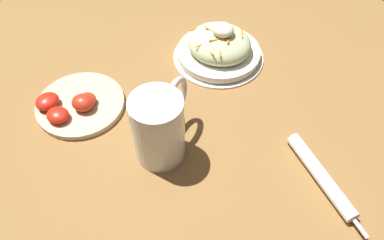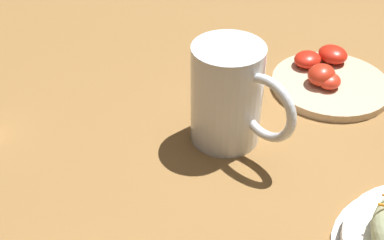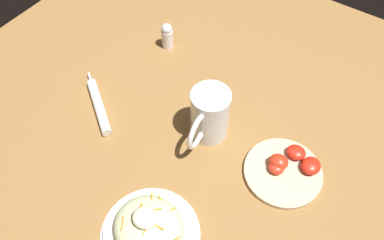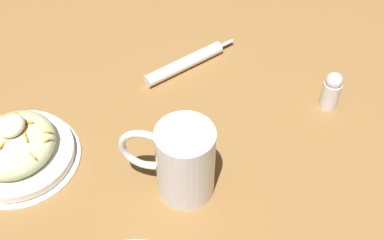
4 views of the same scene
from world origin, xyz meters
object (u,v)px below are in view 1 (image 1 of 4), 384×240
at_px(salad_plate, 219,47).
at_px(beer_mug, 159,130).
at_px(napkin_roll, 321,176).
at_px(tomato_plate, 76,104).

height_order(salad_plate, beer_mug, beer_mug).
relative_size(salad_plate, napkin_roll, 1.12).
bearing_deg(tomato_plate, napkin_roll, 12.38).
bearing_deg(salad_plate, tomato_plate, -119.50).
distance_m(salad_plate, beer_mug, 0.30).
height_order(napkin_roll, tomato_plate, tomato_plate).
xyz_separation_m(salad_plate, tomato_plate, (-0.17, -0.30, -0.02)).
height_order(salad_plate, napkin_roll, salad_plate).
relative_size(napkin_roll, tomato_plate, 1.03).
distance_m(salad_plate, napkin_roll, 0.37).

